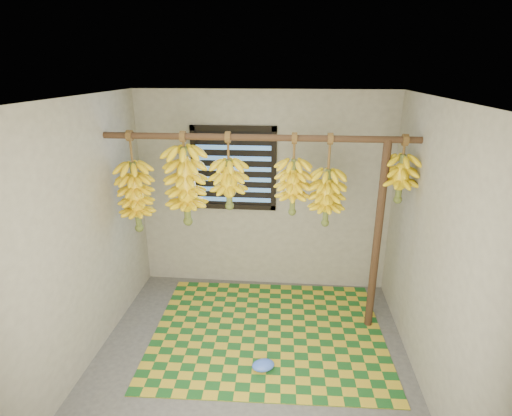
# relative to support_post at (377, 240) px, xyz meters

# --- Properties ---
(floor) EXTENTS (3.00, 3.00, 0.01)m
(floor) POSITION_rel_support_post_xyz_m (-1.20, -0.70, -1.00)
(floor) COLOR #444444
(floor) RESTS_ON ground
(ceiling) EXTENTS (3.00, 3.00, 0.01)m
(ceiling) POSITION_rel_support_post_xyz_m (-1.20, -0.70, 1.40)
(ceiling) COLOR silver
(ceiling) RESTS_ON wall_back
(wall_back) EXTENTS (3.00, 0.01, 2.40)m
(wall_back) POSITION_rel_support_post_xyz_m (-1.20, 0.80, 0.20)
(wall_back) COLOR slate
(wall_back) RESTS_ON floor
(wall_left) EXTENTS (0.01, 3.00, 2.40)m
(wall_left) POSITION_rel_support_post_xyz_m (-2.71, -0.70, 0.20)
(wall_left) COLOR slate
(wall_left) RESTS_ON floor
(wall_right) EXTENTS (0.01, 3.00, 2.40)m
(wall_right) POSITION_rel_support_post_xyz_m (0.30, -0.70, 0.20)
(wall_right) COLOR slate
(wall_right) RESTS_ON floor
(window) EXTENTS (1.00, 0.04, 1.00)m
(window) POSITION_rel_support_post_xyz_m (-1.55, 0.78, 0.50)
(window) COLOR black
(window) RESTS_ON wall_back
(hanging_pole) EXTENTS (3.00, 0.06, 0.06)m
(hanging_pole) POSITION_rel_support_post_xyz_m (-1.20, 0.00, 1.00)
(hanging_pole) COLOR #402818
(hanging_pole) RESTS_ON wall_left
(support_post) EXTENTS (0.08, 0.08, 2.00)m
(support_post) POSITION_rel_support_post_xyz_m (0.00, 0.00, 0.00)
(support_post) COLOR #402818
(support_post) RESTS_ON floor
(woven_mat) EXTENTS (2.43, 1.97, 0.01)m
(woven_mat) POSITION_rel_support_post_xyz_m (-1.06, -0.23, -0.99)
(woven_mat) COLOR #174E1D
(woven_mat) RESTS_ON floor
(plastic_bag) EXTENTS (0.25, 0.22, 0.09)m
(plastic_bag) POSITION_rel_support_post_xyz_m (-1.07, -0.79, -0.95)
(plastic_bag) COLOR blue
(plastic_bag) RESTS_ON woven_mat
(banana_bunch_a) EXTENTS (0.34, 0.34, 1.04)m
(banana_bunch_a) POSITION_rel_support_post_xyz_m (-2.44, 0.00, 0.38)
(banana_bunch_a) COLOR brown
(banana_bunch_a) RESTS_ON hanging_pole
(banana_bunch_b) EXTENTS (0.38, 0.38, 0.94)m
(banana_bunch_b) POSITION_rel_support_post_xyz_m (-1.92, -0.00, 0.51)
(banana_bunch_b) COLOR brown
(banana_bunch_b) RESTS_ON hanging_pole
(banana_bunch_c) EXTENTS (0.35, 0.35, 0.76)m
(banana_bunch_c) POSITION_rel_support_post_xyz_m (-1.48, 0.00, 0.54)
(banana_bunch_c) COLOR brown
(banana_bunch_c) RESTS_ON hanging_pole
(banana_bunch_d) EXTENTS (0.34, 0.34, 0.80)m
(banana_bunch_d) POSITION_rel_support_post_xyz_m (-0.85, 0.00, 0.53)
(banana_bunch_d) COLOR brown
(banana_bunch_d) RESTS_ON hanging_pole
(banana_bunch_e) EXTENTS (0.33, 0.33, 0.91)m
(banana_bunch_e) POSITION_rel_support_post_xyz_m (-0.52, -0.00, 0.43)
(banana_bunch_e) COLOR brown
(banana_bunch_e) RESTS_ON hanging_pole
(banana_bunch_f) EXTENTS (0.31, 0.31, 0.64)m
(banana_bunch_f) POSITION_rel_support_post_xyz_m (0.15, -0.00, 0.64)
(banana_bunch_f) COLOR brown
(banana_bunch_f) RESTS_ON hanging_pole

